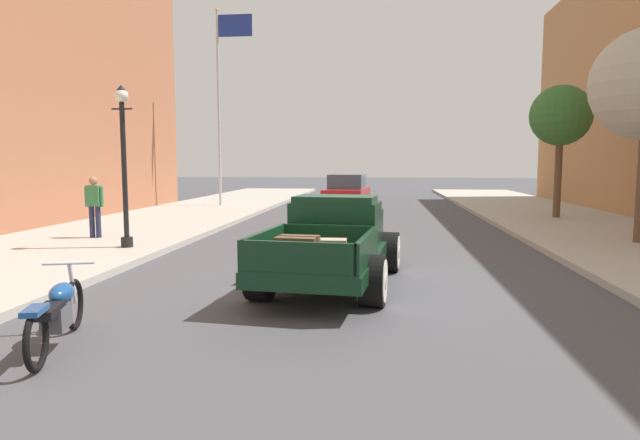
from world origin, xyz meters
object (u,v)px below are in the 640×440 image
at_px(flagpole, 223,86).
at_px(street_tree_second, 561,117).
at_px(motorcycle_parked, 57,312).
at_px(pedestrian_sidewalk_left, 94,203).
at_px(car_background_red, 347,194).
at_px(hotrod_truck_dark_green, 335,241).
at_px(street_lamp_near, 124,154).

xyz_separation_m(flagpole, street_tree_second, (13.96, -4.20, -1.91)).
distance_m(motorcycle_parked, street_tree_second, 18.60).
distance_m(pedestrian_sidewalk_left, street_tree_second, 16.17).
bearing_deg(car_background_red, hotrod_truck_dark_green, -87.26).
bearing_deg(street_lamp_near, car_background_red, 69.93).
distance_m(hotrod_truck_dark_green, pedestrian_sidewalk_left, 7.98).
xyz_separation_m(hotrod_truck_dark_green, pedestrian_sidewalk_left, (-6.89, 4.01, 0.33)).
bearing_deg(flagpole, hotrod_truck_dark_green, -66.70).
height_order(car_background_red, pedestrian_sidewalk_left, pedestrian_sidewalk_left).
bearing_deg(hotrod_truck_dark_green, street_tree_second, 56.62).
bearing_deg(pedestrian_sidewalk_left, street_tree_second, 26.65).
relative_size(motorcycle_parked, street_lamp_near, 0.53).
height_order(pedestrian_sidewalk_left, street_tree_second, street_tree_second).
height_order(flagpole, street_tree_second, flagpole).
bearing_deg(street_lamp_near, flagpole, 96.01).
bearing_deg(pedestrian_sidewalk_left, motorcycle_parked, -63.59).
bearing_deg(pedestrian_sidewalk_left, car_background_red, 60.60).
distance_m(motorcycle_parked, street_lamp_near, 7.16).
relative_size(hotrod_truck_dark_green, street_lamp_near, 1.31).
height_order(hotrod_truck_dark_green, pedestrian_sidewalk_left, pedestrian_sidewalk_left).
height_order(hotrod_truck_dark_green, street_lamp_near, street_lamp_near).
relative_size(pedestrian_sidewalk_left, street_lamp_near, 0.43).
bearing_deg(street_lamp_near, motorcycle_parked, -70.23).
bearing_deg(motorcycle_parked, car_background_red, 83.33).
height_order(car_background_red, flagpole, flagpole).
bearing_deg(hotrod_truck_dark_green, street_lamp_near, 154.37).
xyz_separation_m(car_background_red, street_lamp_near, (-4.55, -12.44, 1.62)).
xyz_separation_m(hotrod_truck_dark_green, car_background_red, (-0.72, 14.96, 0.01)).
bearing_deg(car_background_red, street_tree_second, -25.26).
bearing_deg(car_background_red, street_lamp_near, -110.07).
height_order(motorcycle_parked, flagpole, flagpole).
height_order(car_background_red, street_lamp_near, street_lamp_near).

